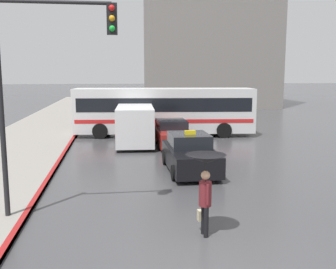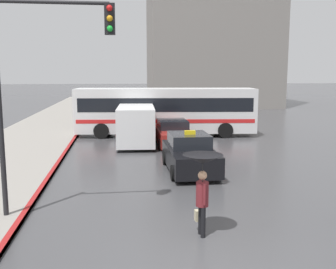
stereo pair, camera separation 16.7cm
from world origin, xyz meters
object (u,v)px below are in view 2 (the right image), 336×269
(sedan_red, at_px, (173,134))
(ambulance_van, at_px, (136,123))
(taxi, at_px, (190,154))
(traffic_light, at_px, (43,66))
(pedestrian_with_umbrella, at_px, (202,172))
(city_bus, at_px, (165,109))

(sedan_red, distance_m, ambulance_van, 2.20)
(taxi, distance_m, traffic_light, 7.65)
(ambulance_van, xyz_separation_m, pedestrian_with_umbrella, (1.01, -13.14, 0.42))
(taxi, height_order, city_bus, city_bus)
(pedestrian_with_umbrella, bearing_deg, taxi, -11.97)
(taxi, relative_size, city_bus, 0.37)
(ambulance_van, distance_m, city_bus, 3.64)
(taxi, xyz_separation_m, traffic_light, (-4.83, -4.78, 3.50))
(sedan_red, xyz_separation_m, city_bus, (0.01, 3.59, 1.04))
(taxi, xyz_separation_m, sedan_red, (0.15, 6.01, -0.05))
(city_bus, bearing_deg, sedan_red, -174.71)
(city_bus, distance_m, traffic_light, 15.42)
(sedan_red, distance_m, city_bus, 3.74)
(sedan_red, bearing_deg, pedestrian_with_umbrella, 85.31)
(sedan_red, relative_size, pedestrian_with_umbrella, 2.23)
(city_bus, relative_size, pedestrian_with_umbrella, 5.64)
(city_bus, xyz_separation_m, traffic_light, (-4.99, -14.38, 2.51))
(sedan_red, distance_m, traffic_light, 12.40)
(sedan_red, bearing_deg, ambulance_van, -16.82)
(ambulance_van, distance_m, pedestrian_with_umbrella, 13.19)
(sedan_red, height_order, ambulance_van, ambulance_van)
(taxi, height_order, sedan_red, taxi)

